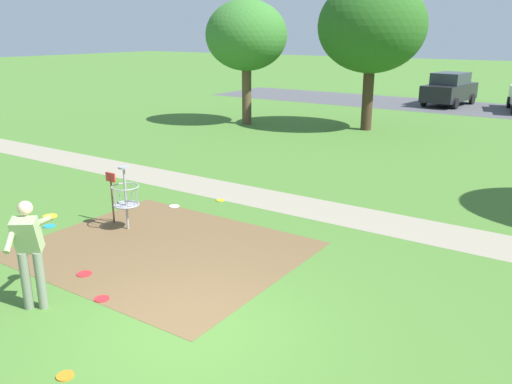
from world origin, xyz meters
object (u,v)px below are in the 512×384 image
at_px(frisbee_far_right, 220,200).
at_px(tree_near_left, 246,36).
at_px(frisbee_mid_grass, 84,274).
at_px(frisbee_scattered_a, 49,226).
at_px(frisbee_far_left, 65,376).
at_px(disc_golf_basket, 124,195).
at_px(frisbee_by_tee, 102,299).
at_px(frisbee_near_basket, 174,206).
at_px(player_foreground_watching, 29,248).
at_px(tree_mid_left, 372,27).
at_px(parked_car_leftmost, 450,89).

height_order(frisbee_far_right, tree_near_left, tree_near_left).
xyz_separation_m(frisbee_mid_grass, tree_near_left, (-6.62, 14.46, 3.87)).
relative_size(frisbee_scattered_a, tree_near_left, 0.05).
distance_m(frisbee_far_left, tree_near_left, 19.05).
xyz_separation_m(disc_golf_basket, frisbee_far_right, (0.49, 2.67, -0.74)).
height_order(frisbee_mid_grass, frisbee_far_left, same).
xyz_separation_m(frisbee_by_tee, tree_near_left, (-7.58, 14.90, 3.87)).
relative_size(frisbee_near_basket, frisbee_far_left, 1.15).
relative_size(disc_golf_basket, frisbee_mid_grass, 5.36).
bearing_deg(frisbee_near_basket, frisbee_far_right, 57.35).
distance_m(player_foreground_watching, tree_mid_left, 17.69).
height_order(player_foreground_watching, frisbee_by_tee, player_foreground_watching).
xyz_separation_m(player_foreground_watching, tree_mid_left, (-1.84, 17.29, 3.27)).
bearing_deg(parked_car_leftmost, frisbee_near_basket, -91.44).
bearing_deg(frisbee_mid_grass, tree_near_left, 114.59).
bearing_deg(tree_near_left, frisbee_far_left, -62.00).
xyz_separation_m(frisbee_near_basket, tree_near_left, (-5.38, 10.79, 3.87)).
distance_m(player_foreground_watching, frisbee_far_left, 2.22).
bearing_deg(frisbee_by_tee, frisbee_scattered_a, 156.19).
bearing_deg(disc_golf_basket, frisbee_far_right, 79.53).
height_order(frisbee_scattered_a, tree_near_left, tree_near_left).
xyz_separation_m(frisbee_by_tee, frisbee_far_left, (1.17, -1.57, 0.00)).
xyz_separation_m(frisbee_near_basket, frisbee_mid_grass, (1.24, -3.67, 0.00)).
bearing_deg(tree_near_left, frisbee_by_tee, -63.02).
relative_size(disc_golf_basket, frisbee_far_left, 6.48).
bearing_deg(disc_golf_basket, frisbee_mid_grass, -61.28).
relative_size(disc_golf_basket, frisbee_by_tee, 5.85).
distance_m(tree_near_left, tree_mid_left, 5.39).
bearing_deg(parked_car_leftmost, disc_golf_basket, -90.99).
relative_size(tree_near_left, parked_car_leftmost, 1.24).
bearing_deg(frisbee_mid_grass, frisbee_scattered_a, 156.35).
bearing_deg(player_foreground_watching, parked_car_leftmost, 92.11).
xyz_separation_m(player_foreground_watching, frisbee_far_right, (-0.93, 5.83, -0.98)).
distance_m(disc_golf_basket, player_foreground_watching, 3.47).
distance_m(disc_golf_basket, frisbee_far_right, 2.82).
bearing_deg(player_foreground_watching, frisbee_far_left, -25.19).
relative_size(frisbee_mid_grass, parked_car_leftmost, 0.06).
bearing_deg(tree_mid_left, frisbee_near_basket, -88.79).
distance_m(frisbee_far_right, tree_near_left, 12.13).
relative_size(disc_golf_basket, frisbee_near_basket, 5.65).
xyz_separation_m(disc_golf_basket, frisbee_mid_grass, (1.10, -2.00, -0.74)).
height_order(disc_golf_basket, frisbee_far_right, disc_golf_basket).
relative_size(frisbee_by_tee, tree_near_left, 0.04).
height_order(player_foreground_watching, parked_car_leftmost, parked_car_leftmost).
distance_m(frisbee_scattered_a, tree_mid_left, 15.63).
bearing_deg(tree_near_left, tree_mid_left, 18.10).
xyz_separation_m(frisbee_near_basket, parked_car_leftmost, (0.57, 22.53, 0.91)).
height_order(frisbee_mid_grass, frisbee_scattered_a, same).
bearing_deg(tree_mid_left, frisbee_by_tee, -81.51).
distance_m(player_foreground_watching, frisbee_mid_grass, 1.55).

